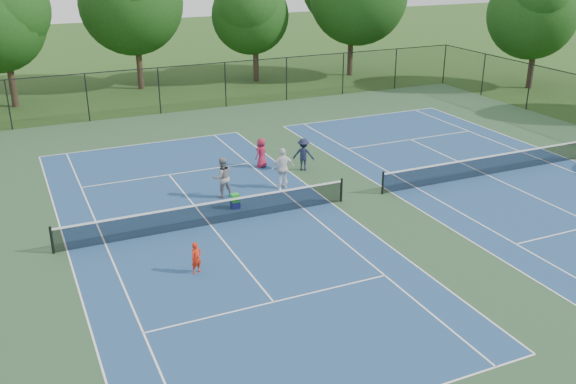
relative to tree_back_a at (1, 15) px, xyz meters
name	(u,v)px	position (x,y,z in m)	size (l,w,h in m)	color
ground	(362,198)	(13.00, -24.00, -6.04)	(140.00, 140.00, 0.00)	#234716
court_pad	(362,198)	(13.00, -24.00, -6.03)	(36.00, 36.00, 0.01)	#2C4E2C
tennis_court_left	(210,223)	(6.00, -24.00, -5.94)	(12.00, 23.83, 1.07)	navy
tennis_court_right	(487,173)	(20.00, -24.00, -5.94)	(12.00, 23.83, 1.07)	navy
perimeter_fence	(363,163)	(13.00, -24.00, -4.44)	(36.08, 36.08, 3.02)	black
tree_back_a	(1,15)	(0.00, 0.00, 0.00)	(6.80, 6.80, 9.15)	#2D2116
tree_back_c	(255,10)	(18.00, 1.00, -0.56)	(6.00, 6.00, 8.40)	#2D2116
tree_side_e	(539,9)	(36.00, -10.00, -0.23)	(6.60, 6.60, 8.87)	#2D2116
child_player	(196,258)	(4.37, -27.55, -5.47)	(0.42, 0.27, 1.14)	red
instructor	(222,177)	(7.45, -21.37, -5.12)	(0.90, 0.70, 1.84)	gray
bystander_a	(283,168)	(10.33, -21.45, -5.08)	(1.12, 0.47, 1.91)	white
bystander_b	(303,154)	(12.23, -19.65, -5.23)	(1.05, 0.60, 1.62)	#1A1E39
bystander_c	(261,153)	(10.52, -18.39, -5.29)	(0.73, 0.48, 1.49)	maroon
ball_crate	(235,205)	(7.51, -22.80, -5.89)	(0.36, 0.29, 0.29)	navy
ball_hopper	(235,198)	(7.51, -22.80, -5.56)	(0.34, 0.27, 0.37)	green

